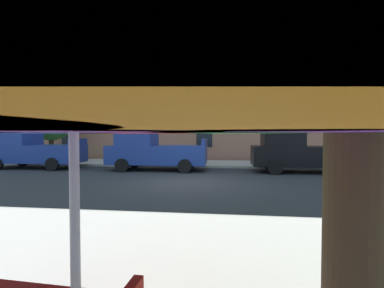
# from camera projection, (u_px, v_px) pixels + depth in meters

# --- Properties ---
(ground_plane) EXTENTS (120.00, 120.00, 0.00)m
(ground_plane) POSITION_uv_depth(u_px,v_px,m) (186.00, 183.00, 10.74)
(ground_plane) COLOR #2D3033
(sidewalk_far) EXTENTS (56.00, 3.60, 0.12)m
(sidewalk_far) POSITION_uv_depth(u_px,v_px,m) (202.00, 164.00, 17.48)
(sidewalk_far) COLOR #B2ADA3
(sidewalk_far) RESTS_ON ground
(apartment_building) EXTENTS (45.65, 12.08, 19.20)m
(apartment_building) POSITION_uv_depth(u_px,v_px,m) (210.00, 49.00, 25.29)
(apartment_building) COLOR #A87056
(apartment_building) RESTS_ON ground
(pickup_blue) EXTENTS (5.10, 2.12, 2.20)m
(pickup_blue) POSITION_uv_depth(u_px,v_px,m) (32.00, 150.00, 15.50)
(pickup_blue) COLOR navy
(pickup_blue) RESTS_ON ground
(pickup_blue_midblock) EXTENTS (5.10, 2.12, 2.20)m
(pickup_blue_midblock) POSITION_uv_depth(u_px,v_px,m) (153.00, 151.00, 14.65)
(pickup_blue_midblock) COLOR navy
(pickup_blue_midblock) RESTS_ON ground
(pickup_black) EXTENTS (5.10, 2.12, 2.20)m
(pickup_black) POSITION_uv_depth(u_px,v_px,m) (300.00, 152.00, 13.74)
(pickup_black) COLOR black
(pickup_black) RESTS_ON ground
(street_tree_left) EXTENTS (3.20, 3.21, 4.69)m
(street_tree_left) POSITION_uv_depth(u_px,v_px,m) (51.00, 116.00, 18.60)
(street_tree_left) COLOR #4C3823
(street_tree_left) RESTS_ON ground
(patio_umbrella) EXTENTS (3.87, 3.87, 2.32)m
(patio_umbrella) POSITION_uv_depth(u_px,v_px,m) (73.00, 99.00, 1.66)
(patio_umbrella) COLOR silver
(patio_umbrella) RESTS_ON ground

